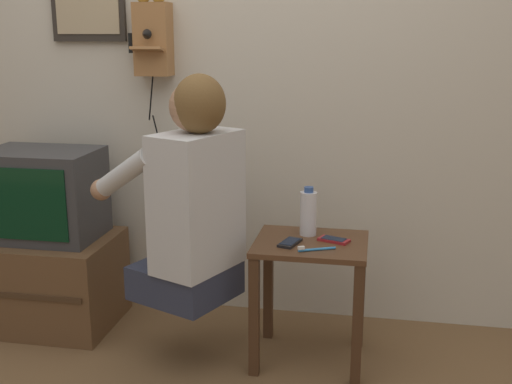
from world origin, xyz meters
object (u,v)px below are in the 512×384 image
person (191,198)px  wall_phone_antique (153,37)px  cell_phone_held (290,243)px  water_bottle (308,213)px  toothbrush (314,249)px  cell_phone_spare (334,240)px  television (43,194)px

person → wall_phone_antique: wall_phone_antique is taller
cell_phone_held → water_bottle: water_bottle is taller
person → toothbrush: person is taller
toothbrush → cell_phone_spare: bearing=-52.0°
person → water_bottle: 0.50m
person → cell_phone_spare: (0.55, 0.15, -0.19)m
person → cell_phone_spare: 0.60m
wall_phone_antique → toothbrush: bearing=-32.3°
wall_phone_antique → water_bottle: 1.09m
water_bottle → toothbrush: 0.22m
person → wall_phone_antique: (-0.32, 0.53, 0.61)m
wall_phone_antique → cell_phone_held: 1.15m
television → water_bottle: 1.23m
water_bottle → cell_phone_spare: bearing=-30.7°
person → toothbrush: 0.52m
wall_phone_antique → water_bottle: wall_phone_antique is taller
cell_phone_held → person: bearing=-152.5°
wall_phone_antique → cell_phone_held: wall_phone_antique is taller
person → toothbrush: (0.49, 0.02, -0.19)m
television → wall_phone_antique: wall_phone_antique is taller
person → television: size_ratio=1.79×
person → water_bottle: bearing=-40.8°
water_bottle → wall_phone_antique: bearing=157.7°
television → cell_phone_spare: size_ratio=3.71×
cell_phone_held → wall_phone_antique: bearing=163.5°
cell_phone_held → cell_phone_spare: (0.17, 0.07, 0.00)m
person → television: bearing=94.7°
toothbrush → cell_phone_held: bearing=34.2°
cell_phone_spare → water_bottle: size_ratio=0.67×
person → cell_phone_spare: bearing=-51.9°
wall_phone_antique → cell_phone_spare: size_ratio=5.50×
television → water_bottle: bearing=-2.5°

